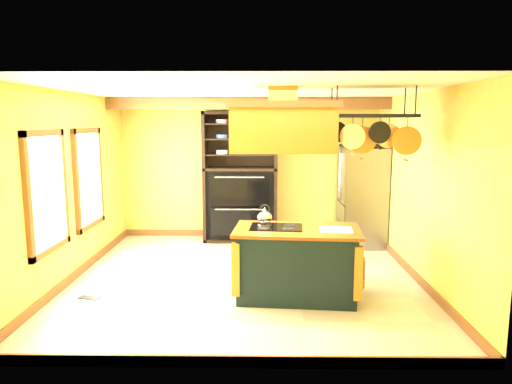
{
  "coord_description": "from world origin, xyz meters",
  "views": [
    {
      "loc": [
        0.25,
        -6.45,
        2.28
      ],
      "look_at": [
        0.16,
        0.3,
        1.23
      ],
      "focal_mm": 32.0,
      "sensor_mm": 36.0,
      "label": 1
    }
  ],
  "objects_px": {
    "kitchen_island": "(296,262)",
    "range_hood": "(282,125)",
    "pot_rack": "(372,126)",
    "hutch": "(241,192)",
    "refrigerator": "(361,198)"
  },
  "relations": [
    {
      "from": "kitchen_island",
      "to": "hutch",
      "type": "xyz_separation_m",
      "value": [
        -0.86,
        2.97,
        0.47
      ]
    },
    {
      "from": "refrigerator",
      "to": "kitchen_island",
      "type": "bearing_deg",
      "value": -117.86
    },
    {
      "from": "refrigerator",
      "to": "hutch",
      "type": "distance_m",
      "value": 2.28
    },
    {
      "from": "kitchen_island",
      "to": "refrigerator",
      "type": "height_order",
      "value": "refrigerator"
    },
    {
      "from": "pot_rack",
      "to": "hutch",
      "type": "distance_m",
      "value": 3.69
    },
    {
      "from": "range_hood",
      "to": "hutch",
      "type": "distance_m",
      "value": 3.31
    },
    {
      "from": "kitchen_island",
      "to": "hutch",
      "type": "bearing_deg",
      "value": 110.94
    },
    {
      "from": "kitchen_island",
      "to": "pot_rack",
      "type": "xyz_separation_m",
      "value": [
        0.92,
        -0.0,
        1.75
      ]
    },
    {
      "from": "pot_rack",
      "to": "refrigerator",
      "type": "bearing_deg",
      "value": 79.74
    },
    {
      "from": "refrigerator",
      "to": "pot_rack",
      "type": "bearing_deg",
      "value": -100.26
    },
    {
      "from": "range_hood",
      "to": "pot_rack",
      "type": "relative_size",
      "value": 1.2
    },
    {
      "from": "kitchen_island",
      "to": "range_hood",
      "type": "distance_m",
      "value": 1.78
    },
    {
      "from": "pot_rack",
      "to": "range_hood",
      "type": "bearing_deg",
      "value": -180.0
    },
    {
      "from": "range_hood",
      "to": "hutch",
      "type": "relative_size",
      "value": 0.55
    },
    {
      "from": "range_hood",
      "to": "refrigerator",
      "type": "height_order",
      "value": "range_hood"
    }
  ]
}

